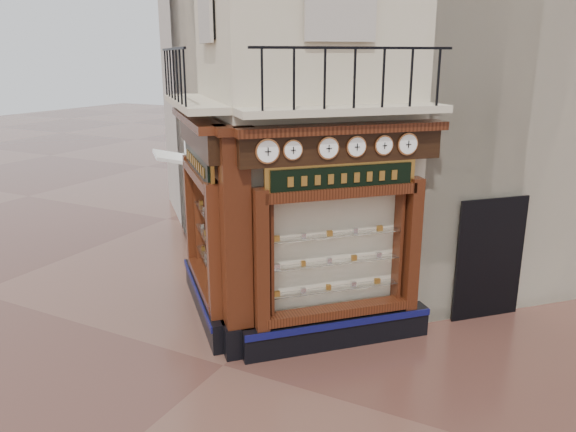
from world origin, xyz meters
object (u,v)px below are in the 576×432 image
Objects in this scene: corner_pilaster at (236,248)px; awning at (177,260)px; clock_c at (328,148)px; signboard_right at (342,177)px; clock_b at (293,150)px; clock_a at (267,151)px; clock_e at (384,145)px; signboard_left at (198,162)px; clock_d at (356,147)px; clock_f at (408,144)px.

awning is (-3.88, 3.17, -1.95)m from corner_pilaster.
clock_c is 0.61m from signboard_right.
awning is (-4.78, 2.87, -3.62)m from clock_b.
clock_c is at bearing -160.24° from awning.
clock_a reaches higher than signboard_right.
clock_e reaches higher than awning.
signboard_right is at bearing -135.00° from signboard_left.
signboard_left is (-3.48, -0.40, -0.52)m from clock_e.
clock_b is at bearing -180.00° from clock_c.
clock_a is 1.18× the size of clock_e.
clock_b is 1.57m from clock_e.
clock_a is at bearing -175.18° from signboard_right.
corner_pilaster is at bearing 167.53° from clock_d.
signboard_right is at bearing 7.00° from clock_b.
clock_d is at bearing -134.08° from signboard_left.
signboard_left is 1.10× the size of signboard_right.
clock_b is 0.93× the size of clock_d.
clock_f reaches higher than awning.
clock_e is at bearing -151.62° from awning.
clock_f is at bearing -0.00° from clock_e.
clock_b is 0.25× the size of awning.
corner_pilaster is 2.98m from clock_e.
corner_pilaster is 12.00× the size of clock_e.
signboard_right is (5.34, -2.16, 3.10)m from awning.
corner_pilaster is 3.34m from clock_f.
awning is (-5.90, 1.76, -3.62)m from clock_e.
clock_e is at bearing -9.31° from signboard_right.
clock_d is at bearing -12.47° from corner_pilaster.
clock_f is 1.23m from signboard_right.
clock_e is 0.25× the size of awning.
awning is at bearing 118.38° from clock_e.
clock_b is 0.60m from clock_c.
clock_a is 0.30× the size of awning.
clock_c is 1.05× the size of clock_d.
clock_c is 0.49m from clock_d.
signboard_right is (1.46, 1.01, 1.15)m from corner_pilaster.
clock_e is 0.88× the size of clock_f.
awning is at bearing 109.76° from clock_c.
clock_c reaches higher than clock_e.
clock_d is at bearing -0.00° from clock_b.
clock_f is at bearing -124.40° from signboard_left.
clock_f is (2.33, 1.72, 1.67)m from corner_pilaster.
clock_b is 2.01m from clock_f.
corner_pilaster is 3.06× the size of awning.
clock_a is at bearing 180.00° from clock_f.
clock_b is 6.65m from awning.
corner_pilaster is 1.78m from clock_a.
clock_b is 2.52m from signboard_left.
corner_pilaster is at bearing -174.27° from awning.
clock_b reaches higher than awning.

